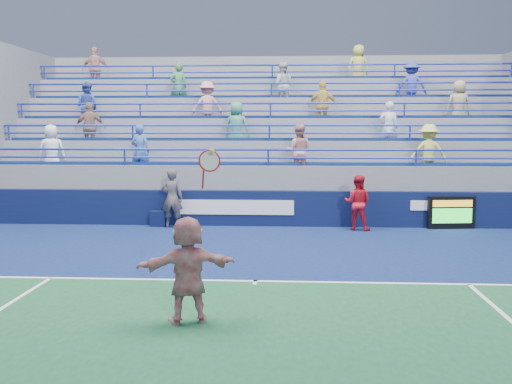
# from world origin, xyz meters

# --- Properties ---
(ground) EXTENTS (120.00, 120.00, 0.00)m
(ground) POSITION_xyz_m (0.00, 0.00, 0.00)
(ground) COLOR #333538
(sponsor_wall) EXTENTS (18.00, 0.32, 1.10)m
(sponsor_wall) POSITION_xyz_m (0.00, 6.50, 0.55)
(sponsor_wall) COLOR #091335
(sponsor_wall) RESTS_ON ground
(bleacher_stand) EXTENTS (18.00, 5.60, 6.13)m
(bleacher_stand) POSITION_xyz_m (-0.00, 10.27, 1.55)
(bleacher_stand) COLOR slate
(bleacher_stand) RESTS_ON ground
(serve_speed_board) EXTENTS (1.42, 0.33, 0.98)m
(serve_speed_board) POSITION_xyz_m (5.49, 6.28, 0.49)
(serve_speed_board) COLOR black
(serve_speed_board) RESTS_ON ground
(judge_chair) EXTENTS (0.53, 0.53, 0.86)m
(judge_chair) POSITION_xyz_m (-3.33, 6.30, 0.28)
(judge_chair) COLOR #0C1339
(judge_chair) RESTS_ON ground
(tennis_player) EXTENTS (1.63, 0.98, 2.69)m
(tennis_player) POSITION_xyz_m (-0.89, -2.39, 0.84)
(tennis_player) COLOR silver
(tennis_player) RESTS_ON ground
(line_judge) EXTENTS (0.67, 0.44, 1.81)m
(line_judge) POSITION_xyz_m (-2.88, 6.05, 0.90)
(line_judge) COLOR #151D39
(line_judge) RESTS_ON ground
(ball_girl) EXTENTS (0.95, 0.83, 1.64)m
(ball_girl) POSITION_xyz_m (2.67, 5.91, 0.82)
(ball_girl) COLOR red
(ball_girl) RESTS_ON ground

